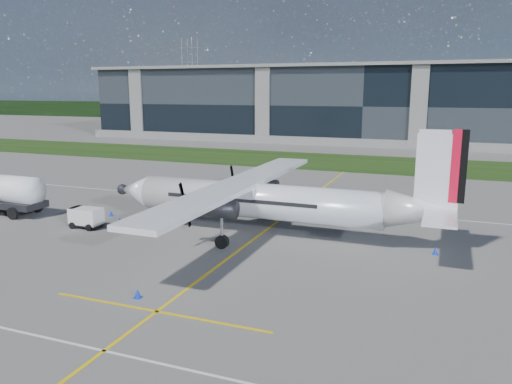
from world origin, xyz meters
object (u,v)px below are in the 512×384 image
object	(u,v)px
pylon_west	(190,78)
ground_crew_person	(87,214)
safety_cone_fwd	(111,213)
safety_cone_tail	(435,251)
safety_cone_portwing	(138,293)
safety_cone_nose_port	(120,220)
safety_cone_stbdwing	(293,195)
baggage_tug	(86,218)
safety_cone_nose_stbd	(146,214)
turboprop_aircraft	(270,181)

from	to	relation	value
pylon_west	ground_crew_person	size ratio (longest dim) A/B	16.26
safety_cone_fwd	safety_cone_tail	xyz separation A→B (m)	(26.18, -0.67, 0.00)
safety_cone_portwing	ground_crew_person	bearing A→B (deg)	138.54
ground_crew_person	safety_cone_nose_port	distance (m)	2.60
ground_crew_person	safety_cone_nose_port	xyz separation A→B (m)	(2.12, 1.34, -0.67)
pylon_west	safety_cone_stbdwing	distance (m)	152.83
baggage_tug	safety_cone_portwing	world-z (taller)	baggage_tug
safety_cone_nose_port	safety_cone_portwing	bearing A→B (deg)	-50.45
ground_crew_person	safety_cone_stbdwing	xyz separation A→B (m)	(12.21, 15.90, -0.67)
pylon_west	safety_cone_portwing	size ratio (longest dim) A/B	60.00
safety_cone_nose_stbd	turboprop_aircraft	bearing A→B (deg)	-6.72
safety_cone_fwd	safety_cone_portwing	distance (m)	18.23
safety_cone_nose_stbd	safety_cone_portwing	distance (m)	17.24
ground_crew_person	safety_cone_tail	world-z (taller)	ground_crew_person
turboprop_aircraft	safety_cone_stbdwing	world-z (taller)	turboprop_aircraft
baggage_tug	safety_cone_nose_stbd	xyz separation A→B (m)	(2.41, 4.64, -0.53)
pylon_west	baggage_tug	xyz separation A→B (m)	(69.65, -144.97, -14.22)
pylon_west	safety_cone_nose_stbd	size ratio (longest dim) A/B	60.00
safety_cone_tail	safety_cone_nose_port	size ratio (longest dim) A/B	1.00
safety_cone_nose_port	safety_cone_portwing	distance (m)	15.46
pylon_west	safety_cone_portwing	world-z (taller)	pylon_west
safety_cone_fwd	safety_cone_stbdwing	world-z (taller)	same
safety_cone_fwd	safety_cone_stbdwing	xyz separation A→B (m)	(12.29, 12.79, 0.00)
safety_cone_nose_stbd	safety_cone_fwd	world-z (taller)	same
pylon_west	safety_cone_stbdwing	xyz separation A→B (m)	(81.43, -128.48, -14.75)
pylon_west	safety_cone_tail	xyz separation A→B (m)	(95.33, -141.93, -14.75)
baggage_tug	safety_cone_nose_stbd	bearing A→B (deg)	62.54
pylon_west	safety_cone_tail	distance (m)	171.61
safety_cone_nose_stbd	safety_cone_portwing	bearing A→B (deg)	-58.04
ground_crew_person	safety_cone_nose_stbd	world-z (taller)	ground_crew_person
pylon_west	safety_cone_stbdwing	bearing A→B (deg)	-57.63
ground_crew_person	safety_cone_fwd	size ratio (longest dim) A/B	3.69
safety_cone_tail	safety_cone_nose_port	distance (m)	24.01
safety_cone_nose_stbd	safety_cone_tail	bearing A→B (deg)	-3.95
ground_crew_person	safety_cone_stbdwing	size ratio (longest dim) A/B	3.69
baggage_tug	ground_crew_person	world-z (taller)	ground_crew_person
baggage_tug	safety_cone_stbdwing	world-z (taller)	baggage_tug
turboprop_aircraft	safety_cone_tail	world-z (taller)	turboprop_aircraft
ground_crew_person	baggage_tug	bearing A→B (deg)	-121.09
safety_cone_stbdwing	safety_cone_portwing	world-z (taller)	same
safety_cone_stbdwing	pylon_west	bearing A→B (deg)	122.37
baggage_tug	safety_cone_nose_stbd	size ratio (longest dim) A/B	5.22
pylon_west	safety_cone_nose_port	size ratio (longest dim) A/B	60.00
safety_cone_fwd	safety_cone_stbdwing	bearing A→B (deg)	46.14
baggage_tug	safety_cone_stbdwing	size ratio (longest dim) A/B	5.22
ground_crew_person	safety_cone_portwing	xyz separation A→B (m)	(11.97, -10.57, -0.67)
pylon_west	safety_cone_portwing	distance (m)	175.56
baggage_tug	safety_cone_tail	xyz separation A→B (m)	(25.67, 3.04, -0.53)
turboprop_aircraft	safety_cone_nose_port	xyz separation A→B (m)	(-12.36, -1.33, -3.84)
turboprop_aircraft	safety_cone_nose_stbd	distance (m)	12.33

